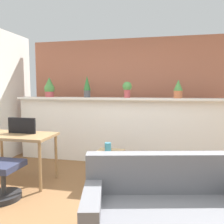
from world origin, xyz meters
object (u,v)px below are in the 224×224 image
potted_plant_1 (87,86)px  couch (169,216)px  tv_monitor (22,126)px  potted_plant_2 (127,88)px  potted_plant_0 (49,87)px  desk (18,140)px  vase_on_shelf (108,147)px  potted_plant_3 (178,89)px  side_cube_shelf (110,168)px

potted_plant_1 → couch: (1.52, -2.24, -1.21)m
tv_monitor → potted_plant_2: bearing=36.4°
potted_plant_0 → desk: (0.09, -1.22, -0.81)m
potted_plant_1 → couch: potted_plant_1 is taller
desk → vase_on_shelf: 1.39m
potted_plant_0 → desk: bearing=-85.8°
couch → desk: bearing=155.8°
potted_plant_0 → potted_plant_3: size_ratio=1.21×
potted_plant_3 → tv_monitor: 2.72m
potted_plant_0 → potted_plant_2: 1.60m
side_cube_shelf → potted_plant_2: bearing=83.2°
potted_plant_2 → tv_monitor: bearing=-143.6°
potted_plant_1 → potted_plant_2: 0.80m
potted_plant_2 → tv_monitor: size_ratio=0.66×
tv_monitor → side_cube_shelf: 1.52m
potted_plant_2 → vase_on_shelf: 1.30m
side_cube_shelf → potted_plant_1: bearing=124.1°
potted_plant_2 → couch: potted_plant_2 is taller
side_cube_shelf → vase_on_shelf: 0.32m
potted_plant_3 → side_cube_shelf: potted_plant_3 is taller
potted_plant_0 → tv_monitor: 1.29m
potted_plant_2 → vase_on_shelf: potted_plant_2 is taller
potted_plant_0 → potted_plant_1: potted_plant_1 is taller
desk → couch: 2.48m
potted_plant_1 → desk: potted_plant_1 is taller
potted_plant_2 → potted_plant_1: bearing=176.6°
potted_plant_2 → side_cube_shelf: bearing=-96.8°
desk → vase_on_shelf: (1.36, 0.25, -0.10)m
potted_plant_3 → desk: bearing=-153.6°
potted_plant_1 → desk: (-0.71, -1.23, -0.83)m
side_cube_shelf → desk: bearing=-171.2°
potted_plant_0 → tv_monitor: size_ratio=0.87×
potted_plant_0 → tv_monitor: potted_plant_0 is taller
potted_plant_1 → desk: 1.65m
potted_plant_0 → vase_on_shelf: potted_plant_0 is taller
potted_plant_3 → tv_monitor: potted_plant_3 is taller
side_cube_shelf → potted_plant_0: bearing=146.0°
potted_plant_0 → couch: bearing=-43.7°
potted_plant_2 → couch: bearing=-71.7°
potted_plant_2 → desk: size_ratio=0.27×
potted_plant_3 → desk: potted_plant_3 is taller
side_cube_shelf → couch: size_ratio=0.30×
desk → potted_plant_0: bearing=94.2°
desk → potted_plant_3: bearing=26.4°
vase_on_shelf → couch: couch is taller
potted_plant_3 → side_cube_shelf: size_ratio=0.66×
potted_plant_1 → tv_monitor: 1.48m
potted_plant_3 → side_cube_shelf: bearing=-136.3°
potted_plant_2 → potted_plant_3: bearing=1.4°
side_cube_shelf → couch: (0.84, -1.22, 0.03)m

